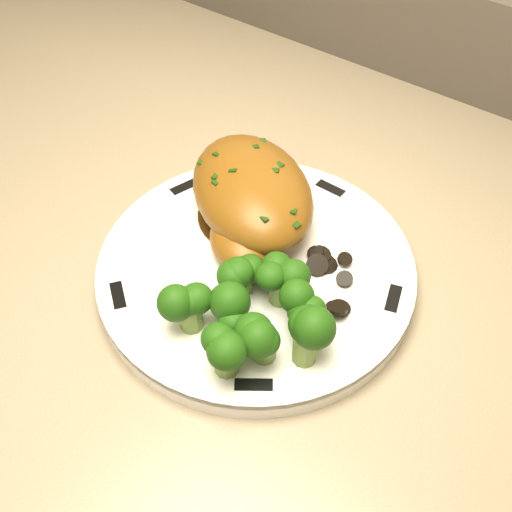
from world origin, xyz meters
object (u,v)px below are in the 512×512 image
Objects in this scene: counter at (151,372)px; plate at (256,271)px; broccoli_florets at (255,313)px; chicken_breast at (251,197)px.

counter is 0.49m from plate.
broccoli_florets is (0.04, -0.06, 0.03)m from plate.
counter reaches higher than chicken_breast.
counter is at bearing 169.89° from plate.
counter reaches higher than broccoli_florets.
chicken_breast is (0.19, -0.00, 0.47)m from counter.
plate is at bearing -13.60° from chicken_breast.
chicken_breast is 1.56× the size of broccoli_florets.
chicken_breast reaches higher than broccoli_florets.
plate is at bearing 125.04° from broccoli_florets.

